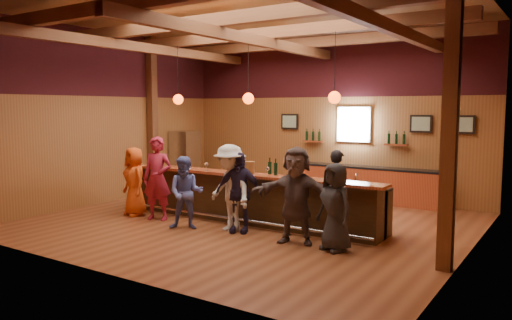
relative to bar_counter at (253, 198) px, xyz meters
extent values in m
plane|color=brown|center=(-0.02, -0.15, -0.52)|extent=(9.00, 9.00, 0.00)
cube|color=brown|center=(-0.02, 3.85, 1.73)|extent=(9.00, 0.04, 4.50)
cube|color=brown|center=(-0.02, -4.15, 1.73)|extent=(9.00, 0.04, 4.50)
cube|color=brown|center=(-4.52, -0.15, 1.73)|extent=(0.04, 8.00, 4.50)
cube|color=brown|center=(4.48, -0.15, 1.73)|extent=(0.04, 8.00, 4.50)
cube|color=brown|center=(-0.02, -0.15, 3.98)|extent=(9.00, 8.00, 0.04)
cube|color=#340E12|center=(-0.02, 3.83, 3.13)|extent=(9.00, 0.01, 1.70)
cube|color=#340E12|center=(-4.50, -0.15, 3.13)|extent=(0.01, 8.00, 1.70)
cube|color=#340E12|center=(4.46, -0.15, 3.13)|extent=(0.01, 8.00, 1.70)
cube|color=#552D18|center=(-4.37, 1.35, 1.73)|extent=(0.22, 0.22, 4.50)
cube|color=#552D18|center=(4.33, -1.15, 1.73)|extent=(0.22, 0.22, 4.50)
cube|color=#552D18|center=(-0.02, -3.15, 3.68)|extent=(8.80, 0.20, 0.25)
cube|color=#552D18|center=(-0.02, -1.15, 3.68)|extent=(8.80, 0.20, 0.25)
cube|color=#552D18|center=(-0.02, 0.85, 3.68)|extent=(8.80, 0.20, 0.25)
cube|color=#552D18|center=(-0.02, 2.85, 3.68)|extent=(8.80, 0.20, 0.25)
cube|color=#552D18|center=(-3.02, -0.15, 3.43)|extent=(0.18, 7.80, 0.22)
cube|color=#552D18|center=(-0.02, -0.15, 3.43)|extent=(0.18, 7.80, 0.22)
cube|color=#552D18|center=(2.98, -0.15, 3.43)|extent=(0.18, 7.80, 0.22)
cube|color=black|center=(-0.02, -0.15, 0.00)|extent=(6.00, 0.60, 1.05)
cube|color=maroon|center=(-0.02, -0.33, 0.56)|extent=(6.30, 0.50, 0.06)
cube|color=black|center=(-0.02, 0.23, 0.40)|extent=(6.00, 0.48, 0.05)
cube|color=black|center=(-0.02, 0.23, -0.07)|extent=(6.00, 0.48, 0.90)
cube|color=silver|center=(1.98, 0.23, 0.36)|extent=(0.45, 0.40, 0.14)
cube|color=silver|center=(2.48, 0.23, 0.36)|extent=(0.45, 0.40, 0.14)
cylinder|color=silver|center=(-0.02, -0.57, -0.37)|extent=(6.00, 0.06, 0.06)
cube|color=maroon|center=(1.18, 3.57, -0.07)|extent=(4.00, 0.50, 0.90)
cube|color=black|center=(1.18, 3.57, 0.40)|extent=(4.00, 0.52, 0.05)
cube|color=silver|center=(0.78, 3.80, 1.53)|extent=(0.95, 0.08, 0.95)
cube|color=white|center=(0.78, 3.75, 1.53)|extent=(0.78, 0.01, 0.78)
cube|color=black|center=(-1.22, 3.79, 1.58)|extent=(0.55, 0.04, 0.45)
cube|color=silver|center=(-1.22, 3.77, 1.58)|extent=(0.45, 0.01, 0.35)
cube|color=black|center=(2.58, 3.79, 1.58)|extent=(0.55, 0.04, 0.45)
cube|color=silver|center=(2.58, 3.77, 1.58)|extent=(0.45, 0.01, 0.35)
cube|color=black|center=(3.58, 3.79, 1.58)|extent=(0.55, 0.04, 0.45)
cube|color=silver|center=(3.58, 3.77, 1.58)|extent=(0.45, 0.01, 0.35)
cube|color=maroon|center=(-0.42, 3.73, 1.03)|extent=(0.60, 0.18, 0.04)
cylinder|color=black|center=(-0.62, 3.73, 1.18)|extent=(0.07, 0.07, 0.26)
cylinder|color=black|center=(-0.42, 3.73, 1.18)|extent=(0.07, 0.07, 0.26)
cylinder|color=black|center=(-0.22, 3.73, 1.18)|extent=(0.07, 0.07, 0.26)
cube|color=maroon|center=(1.98, 3.73, 1.03)|extent=(0.60, 0.18, 0.04)
cylinder|color=black|center=(1.78, 3.73, 1.18)|extent=(0.07, 0.07, 0.26)
cylinder|color=black|center=(1.98, 3.73, 1.18)|extent=(0.07, 0.07, 0.26)
cylinder|color=black|center=(2.18, 3.73, 1.18)|extent=(0.07, 0.07, 0.26)
cylinder|color=black|center=(-2.02, -0.15, 2.80)|extent=(0.01, 0.01, 1.25)
sphere|color=#F6440C|center=(-2.02, -0.15, 2.18)|extent=(0.24, 0.24, 0.24)
cylinder|color=black|center=(-0.02, -0.15, 2.80)|extent=(0.01, 0.01, 1.25)
sphere|color=#F6440C|center=(-0.02, -0.15, 2.18)|extent=(0.24, 0.24, 0.24)
cylinder|color=black|center=(1.98, -0.15, 2.80)|extent=(0.01, 0.01, 1.25)
sphere|color=#F6440C|center=(1.98, -0.15, 2.18)|extent=(0.24, 0.24, 0.24)
cube|color=silver|center=(-4.12, 2.45, 0.38)|extent=(0.70, 0.70, 1.80)
imported|color=#D44A13|center=(-2.64, -1.00, 0.28)|extent=(0.90, 0.73, 1.59)
imported|color=maroon|center=(-1.87, -1.04, 0.41)|extent=(0.78, 0.62, 1.87)
imported|color=#525DA5|center=(-0.77, -1.34, 0.23)|extent=(0.92, 0.87, 1.51)
imported|color=beige|center=(0.11, -1.00, 0.36)|extent=(1.29, 0.99, 1.77)
imported|color=#221C39|center=(0.30, -0.97, 0.29)|extent=(1.03, 0.66, 1.63)
imported|color=#4F403F|center=(1.66, -1.06, 0.38)|extent=(1.75, 0.94, 1.80)
imported|color=#242426|center=(2.47, -1.11, 0.25)|extent=(0.89, 0.76, 1.55)
imported|color=black|center=(1.60, 0.90, 0.28)|extent=(0.68, 0.56, 1.60)
cylinder|color=olive|center=(0.11, -0.30, 0.72)|extent=(0.23, 0.23, 0.26)
cylinder|color=black|center=(0.54, -0.18, 0.72)|extent=(0.08, 0.08, 0.26)
cylinder|color=black|center=(0.54, -0.18, 0.89)|extent=(0.03, 0.03, 0.09)
cylinder|color=black|center=(0.73, -0.24, 0.72)|extent=(0.08, 0.08, 0.26)
cylinder|color=black|center=(0.73, -0.24, 0.89)|extent=(0.03, 0.03, 0.09)
cylinder|color=silver|center=(-2.46, -0.30, 0.59)|extent=(0.07, 0.07, 0.01)
cylinder|color=silver|center=(-2.46, -0.30, 0.65)|extent=(0.01, 0.01, 0.11)
sphere|color=silver|center=(-2.46, -0.30, 0.74)|extent=(0.08, 0.08, 0.08)
cylinder|color=silver|center=(-1.85, -0.33, 0.59)|extent=(0.07, 0.07, 0.01)
cylinder|color=silver|center=(-1.85, -0.33, 0.65)|extent=(0.01, 0.01, 0.10)
sphere|color=silver|center=(-1.85, -0.33, 0.73)|extent=(0.08, 0.08, 0.08)
cylinder|color=silver|center=(-1.59, -0.31, 0.59)|extent=(0.06, 0.06, 0.01)
cylinder|color=silver|center=(-1.59, -0.31, 0.64)|extent=(0.01, 0.01, 0.09)
sphere|color=silver|center=(-1.59, -0.31, 0.72)|extent=(0.07, 0.07, 0.07)
cylinder|color=silver|center=(-0.96, -0.42, 0.59)|extent=(0.07, 0.07, 0.01)
cylinder|color=silver|center=(-0.96, -0.42, 0.65)|extent=(0.01, 0.01, 0.10)
sphere|color=silver|center=(-0.96, -0.42, 0.73)|extent=(0.08, 0.08, 0.08)
cylinder|color=silver|center=(-0.19, -0.29, 0.59)|extent=(0.07, 0.07, 0.01)
cylinder|color=silver|center=(-0.19, -0.29, 0.65)|extent=(0.01, 0.01, 0.10)
sphere|color=silver|center=(-0.19, -0.29, 0.73)|extent=(0.08, 0.08, 0.08)
cylinder|color=silver|center=(0.65, -0.43, 0.59)|extent=(0.07, 0.07, 0.01)
cylinder|color=silver|center=(0.65, -0.43, 0.65)|extent=(0.01, 0.01, 0.11)
sphere|color=silver|center=(0.65, -0.43, 0.74)|extent=(0.08, 0.08, 0.08)
cylinder|color=silver|center=(1.22, -0.24, 0.59)|extent=(0.08, 0.08, 0.01)
cylinder|color=silver|center=(1.22, -0.24, 0.65)|extent=(0.01, 0.01, 0.11)
sphere|color=silver|center=(1.22, -0.24, 0.74)|extent=(0.09, 0.09, 0.09)
cylinder|color=silver|center=(1.98, -0.28, 0.59)|extent=(0.07, 0.07, 0.01)
cylinder|color=silver|center=(1.98, -0.28, 0.65)|extent=(0.01, 0.01, 0.10)
sphere|color=silver|center=(1.98, -0.28, 0.73)|extent=(0.08, 0.08, 0.08)
camera|label=1|loc=(6.01, -9.04, 1.98)|focal=35.00mm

